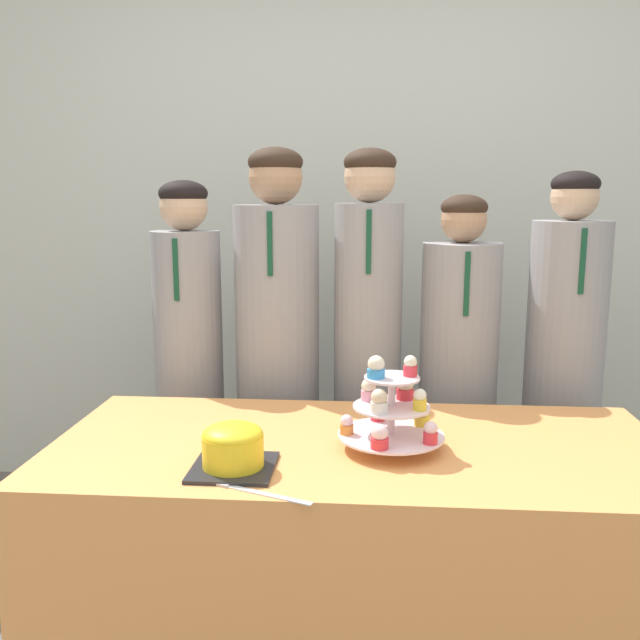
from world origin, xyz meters
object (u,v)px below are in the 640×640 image
object	(u,v)px
cake_knife	(233,487)
student_4	(562,390)
student_3	(457,399)
student_1	(278,373)
student_0	(190,382)
cupcake_stand	(391,409)
round_cake	(233,447)
student_2	(367,369)

from	to	relation	value
cake_knife	student_4	distance (m)	1.41
student_3	student_1	bearing A→B (deg)	180.00
cake_knife	student_0	world-z (taller)	student_0
cupcake_stand	student_4	distance (m)	0.96
student_4	cake_knife	bearing A→B (deg)	-136.29
round_cake	cake_knife	world-z (taller)	round_cake
student_0	student_1	world-z (taller)	student_1
student_0	student_3	distance (m)	1.01
student_0	student_4	xyz separation A→B (m)	(1.39, 0.00, 0.00)
round_cake	student_1	distance (m)	0.87
cupcake_stand	round_cake	bearing A→B (deg)	-156.33
student_0	student_4	distance (m)	1.39
student_1	student_3	world-z (taller)	student_1
cupcake_stand	student_1	size ratio (longest dim) A/B	0.18
cake_knife	student_1	world-z (taller)	student_1
round_cake	student_2	world-z (taller)	student_2
student_0	student_1	distance (m)	0.34
student_1	round_cake	bearing A→B (deg)	-89.42
round_cake	student_3	bearing A→B (deg)	52.64
student_3	cake_knife	bearing A→B (deg)	-123.36
student_1	student_4	world-z (taller)	student_1
round_cake	student_1	xyz separation A→B (m)	(-0.01, 0.87, -0.04)
round_cake	student_2	distance (m)	0.93
student_0	student_2	bearing A→B (deg)	0.00
cake_knife	student_3	size ratio (longest dim) A/B	0.21
cake_knife	student_3	bearing A→B (deg)	78.05
student_0	student_3	bearing A→B (deg)	0.00
round_cake	student_4	world-z (taller)	student_4
round_cake	cupcake_stand	xyz separation A→B (m)	(0.40, 0.17, 0.05)
student_0	student_3	size ratio (longest dim) A/B	1.04
student_0	student_1	size ratio (longest dim) A/B	0.93
student_2	student_3	xyz separation A→B (m)	(0.33, -0.00, -0.11)
round_cake	student_2	bearing A→B (deg)	69.30
student_2	student_4	distance (m)	0.72
cupcake_stand	student_1	xyz separation A→B (m)	(-0.41, 0.69, -0.09)
round_cake	cupcake_stand	distance (m)	0.44
cake_knife	student_4	size ratio (longest dim) A/B	0.20
round_cake	student_1	world-z (taller)	student_1
student_0	student_2	xyz separation A→B (m)	(0.68, 0.00, 0.06)
cake_knife	student_0	bearing A→B (deg)	132.11
cake_knife	student_1	xyz separation A→B (m)	(-0.03, 0.98, 0.02)
cake_knife	cupcake_stand	size ratio (longest dim) A/B	1.03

